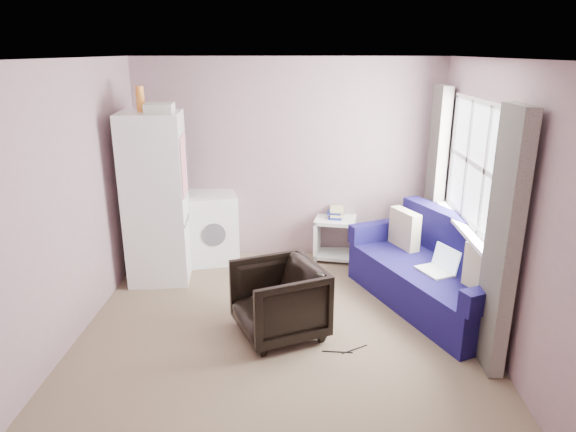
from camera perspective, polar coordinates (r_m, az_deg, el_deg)
name	(u,v)px	position (r m, az deg, el deg)	size (l,w,h in m)	color
room	(283,209)	(4.44, -0.60, 0.75)	(3.84, 4.24, 2.54)	#816D54
armchair	(279,297)	(4.82, -1.03, -8.97)	(0.74, 0.70, 0.77)	black
fridge	(156,197)	(5.98, -14.45, 2.03)	(0.75, 0.74, 2.20)	white
washing_machine	(211,226)	(6.54, -8.51, -1.06)	(0.75, 0.75, 0.87)	white
side_table	(335,234)	(6.59, 5.29, -2.06)	(0.58, 0.58, 0.68)	white
sofa	(438,275)	(5.62, 16.38, -6.30)	(1.67, 2.21, 0.90)	#181357
window_dressing	(463,204)	(5.38, 18.83, 1.25)	(0.17, 2.62, 2.18)	white
floor_cables	(346,350)	(4.77, 6.47, -14.63)	(0.41, 0.15, 0.01)	black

